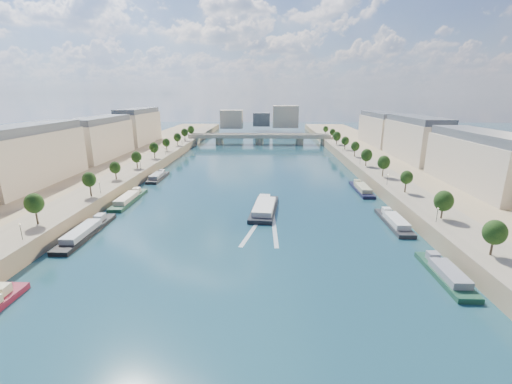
{
  "coord_description": "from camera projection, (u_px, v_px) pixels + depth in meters",
  "views": [
    {
      "loc": [
        6.09,
        -43.99,
        38.91
      ],
      "look_at": [
        2.32,
        73.67,
        5.0
      ],
      "focal_mm": 24.0,
      "sensor_mm": 36.0,
      "label": 1
    }
  ],
  "objects": [
    {
      "name": "tour_barge",
      "position": [
        264.0,
        208.0,
        117.64
      ],
      "size": [
        10.39,
        27.8,
        3.74
      ],
      "rotation": [
        0.0,
        0.0,
        -0.1
      ],
      "color": "black",
      "rests_on": "ground"
    },
    {
      "name": "quay_left",
      "position": [
        90.0,
        179.0,
        150.78
      ],
      "size": [
        44.0,
        520.0,
        5.0
      ],
      "primitive_type": "cube",
      "color": "#9E8460",
      "rests_on": "ground"
    },
    {
      "name": "trees_right",
      "position": [
        375.0,
        159.0,
        154.27
      ],
      "size": [
        4.8,
        268.8,
        8.26
      ],
      "color": "#382B1E",
      "rests_on": "ground"
    },
    {
      "name": "lamps_right",
      "position": [
        372.0,
        167.0,
        150.29
      ],
      "size": [
        0.36,
        200.36,
        4.28
      ],
      "color": "black",
      "rests_on": "ground"
    },
    {
      "name": "pave_left",
      "position": [
        123.0,
        174.0,
        149.61
      ],
      "size": [
        14.0,
        520.0,
        0.1
      ],
      "primitive_type": "cube",
      "color": "gray",
      "rests_on": "quay_left"
    },
    {
      "name": "lamps_left",
      "position": [
        123.0,
        173.0,
        139.11
      ],
      "size": [
        0.36,
        200.36,
        4.28
      ],
      "color": "black",
      "rests_on": "ground"
    },
    {
      "name": "moored_barges_right",
      "position": [
        412.0,
        241.0,
        92.04
      ],
      "size": [
        5.0,
        128.97,
        3.6
      ],
      "color": "black",
      "rests_on": "ground"
    },
    {
      "name": "buildings_right",
      "position": [
        442.0,
        146.0,
        153.61
      ],
      "size": [
        16.0,
        226.0,
        23.2
      ],
      "color": "beige",
      "rests_on": "ground"
    },
    {
      "name": "buildings_left",
      "position": [
        71.0,
        144.0,
        158.84
      ],
      "size": [
        16.0,
        226.0,
        23.2
      ],
      "color": "beige",
      "rests_on": "ground"
    },
    {
      "name": "moored_barges_left",
      "position": [
        85.0,
        233.0,
        97.07
      ],
      "size": [
        5.0,
        158.91,
        3.6
      ],
      "color": "#1A1C3A",
      "rests_on": "ground"
    },
    {
      "name": "pave_right",
      "position": [
        386.0,
        176.0,
        146.1
      ],
      "size": [
        14.0,
        520.0,
        0.1
      ],
      "primitive_type": "cube",
      "color": "gray",
      "rests_on": "quay_right"
    },
    {
      "name": "quay_right",
      "position": [
        420.0,
        182.0,
        146.35
      ],
      "size": [
        44.0,
        520.0,
        5.0
      ],
      "primitive_type": "cube",
      "color": "#9E8460",
      "rests_on": "ground"
    },
    {
      "name": "ground",
      "position": [
        253.0,
        186.0,
        149.25
      ],
      "size": [
        700.0,
        700.0,
        0.0
      ],
      "primitive_type": "plane",
      "color": "#0C2635",
      "rests_on": "ground"
    },
    {
      "name": "bridge",
      "position": [
        259.0,
        138.0,
        272.42
      ],
      "size": [
        112.0,
        12.0,
        8.15
      ],
      "color": "#C1B79E",
      "rests_on": "ground"
    },
    {
      "name": "wake",
      "position": [
        264.0,
        229.0,
        101.95
      ],
      "size": [
        10.74,
        26.02,
        0.04
      ],
      "color": "silver",
      "rests_on": "ground"
    },
    {
      "name": "skyline",
      "position": [
        264.0,
        118.0,
        355.94
      ],
      "size": [
        79.0,
        42.0,
        22.0
      ],
      "color": "beige",
      "rests_on": "ground"
    },
    {
      "name": "trees_left",
      "position": [
        128.0,
        161.0,
        149.97
      ],
      "size": [
        4.8,
        268.8,
        8.26
      ],
      "color": "#382B1E",
      "rests_on": "ground"
    }
  ]
}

